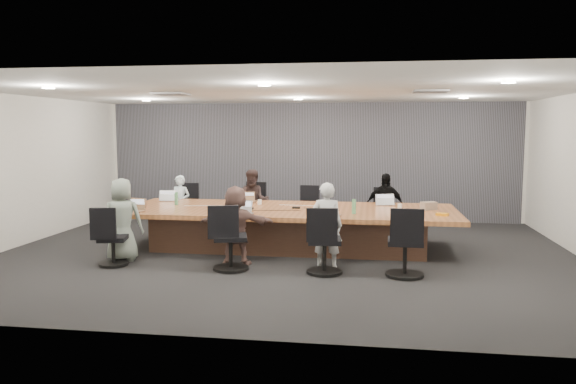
# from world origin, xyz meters

# --- Properties ---
(floor) EXTENTS (10.00, 8.00, 0.00)m
(floor) POSITION_xyz_m (0.00, 0.00, 0.00)
(floor) COLOR black
(floor) RESTS_ON ground
(ceiling) EXTENTS (10.00, 8.00, 0.00)m
(ceiling) POSITION_xyz_m (0.00, 0.00, 2.80)
(ceiling) COLOR white
(ceiling) RESTS_ON wall_back
(wall_back) EXTENTS (10.00, 0.00, 2.80)m
(wall_back) POSITION_xyz_m (0.00, 4.00, 1.40)
(wall_back) COLOR silver
(wall_back) RESTS_ON ground
(wall_front) EXTENTS (10.00, 0.00, 2.80)m
(wall_front) POSITION_xyz_m (0.00, -4.00, 1.40)
(wall_front) COLOR silver
(wall_front) RESTS_ON ground
(wall_left) EXTENTS (0.00, 8.00, 2.80)m
(wall_left) POSITION_xyz_m (-5.00, 0.00, 1.40)
(wall_left) COLOR silver
(wall_left) RESTS_ON ground
(curtain) EXTENTS (9.80, 0.04, 2.80)m
(curtain) POSITION_xyz_m (0.00, 3.92, 1.40)
(curtain) COLOR #54535D
(curtain) RESTS_ON ground
(conference_table) EXTENTS (6.00, 2.20, 0.74)m
(conference_table) POSITION_xyz_m (0.00, 0.50, 0.40)
(conference_table) COLOR #513325
(conference_table) RESTS_ON ground
(chair_0) EXTENTS (0.55, 0.55, 0.78)m
(chair_0) POSITION_xyz_m (-2.53, 2.20, 0.39)
(chair_0) COLOR black
(chair_0) RESTS_ON ground
(chair_1) EXTENTS (0.73, 0.73, 0.86)m
(chair_1) POSITION_xyz_m (-0.93, 2.20, 0.43)
(chair_1) COLOR black
(chair_1) RESTS_ON ground
(chair_2) EXTENTS (0.54, 0.54, 0.75)m
(chair_2) POSITION_xyz_m (0.18, 2.20, 0.38)
(chair_2) COLOR black
(chair_2) RESTS_ON ground
(chair_3) EXTENTS (0.55, 0.55, 0.72)m
(chair_3) POSITION_xyz_m (1.75, 2.20, 0.36)
(chair_3) COLOR black
(chair_3) RESTS_ON ground
(chair_4) EXTENTS (0.59, 0.59, 0.73)m
(chair_4) POSITION_xyz_m (-2.58, -1.20, 0.36)
(chair_4) COLOR black
(chair_4) RESTS_ON ground
(chair_5) EXTENTS (0.70, 0.70, 0.86)m
(chair_5) POSITION_xyz_m (-0.66, -1.20, 0.43)
(chair_5) COLOR black
(chair_5) RESTS_ON ground
(chair_6) EXTENTS (0.62, 0.62, 0.85)m
(chair_6) POSITION_xyz_m (0.79, -1.20, 0.42)
(chair_6) COLOR black
(chair_6) RESTS_ON ground
(chair_7) EXTENTS (0.61, 0.61, 0.88)m
(chair_7) POSITION_xyz_m (1.98, -1.20, 0.44)
(chair_7) COLOR black
(chair_7) RESTS_ON ground
(person_0) EXTENTS (0.48, 0.35, 1.20)m
(person_0) POSITION_xyz_m (-2.53, 1.85, 0.60)
(person_0) COLOR silver
(person_0) RESTS_ON ground
(laptop_0) EXTENTS (0.35, 0.25, 0.02)m
(laptop_0) POSITION_xyz_m (-2.53, 1.30, 0.75)
(laptop_0) COLOR #B2B2B7
(laptop_0) RESTS_ON conference_table
(person_1) EXTENTS (0.74, 0.63, 1.34)m
(person_1) POSITION_xyz_m (-0.93, 1.85, 0.67)
(person_1) COLOR #332524
(person_1) RESTS_ON ground
(laptop_1) EXTENTS (0.37, 0.26, 0.02)m
(laptop_1) POSITION_xyz_m (-0.93, 1.30, 0.75)
(laptop_1) COLOR #8C6647
(laptop_1) RESTS_ON conference_table
(person_3) EXTENTS (0.78, 0.36, 1.30)m
(person_3) POSITION_xyz_m (1.75, 1.85, 0.65)
(person_3) COLOR black
(person_3) RESTS_ON ground
(laptop_3) EXTENTS (0.37, 0.27, 0.02)m
(laptop_3) POSITION_xyz_m (1.75, 1.30, 0.75)
(laptop_3) COLOR #B2B2B7
(laptop_3) RESTS_ON conference_table
(person_4) EXTENTS (0.74, 0.56, 1.37)m
(person_4) POSITION_xyz_m (-2.58, -0.85, 0.69)
(person_4) COLOR gray
(person_4) RESTS_ON ground
(laptop_4) EXTENTS (0.32, 0.24, 0.02)m
(laptop_4) POSITION_xyz_m (-2.58, -0.30, 0.75)
(laptop_4) COLOR #8C6647
(laptop_4) RESTS_ON conference_table
(person_5) EXTENTS (1.22, 0.50, 1.28)m
(person_5) POSITION_xyz_m (-0.66, -0.85, 0.64)
(person_5) COLOR brown
(person_5) RESTS_ON ground
(laptop_5) EXTENTS (0.31, 0.24, 0.02)m
(laptop_5) POSITION_xyz_m (-0.66, -0.30, 0.75)
(laptop_5) COLOR #B2B2B7
(laptop_5) RESTS_ON conference_table
(person_6) EXTENTS (0.50, 0.33, 1.35)m
(person_6) POSITION_xyz_m (0.79, -0.85, 0.68)
(person_6) COLOR silver
(person_6) RESTS_ON ground
(laptop_6) EXTENTS (0.39, 0.32, 0.02)m
(laptop_6) POSITION_xyz_m (0.79, -0.30, 0.75)
(laptop_6) COLOR #8C6647
(laptop_6) RESTS_ON conference_table
(bottle_green_left) EXTENTS (0.08, 0.08, 0.24)m
(bottle_green_left) POSITION_xyz_m (-2.18, 0.65, 0.86)
(bottle_green_left) COLOR #58A269
(bottle_green_left) RESTS_ON conference_table
(bottle_green_right) EXTENTS (0.09, 0.09, 0.25)m
(bottle_green_right) POSITION_xyz_m (1.19, 0.02, 0.86)
(bottle_green_right) COLOR #58A269
(bottle_green_right) RESTS_ON conference_table
(bottle_clear) EXTENTS (0.07, 0.07, 0.20)m
(bottle_clear) POSITION_xyz_m (-1.13, 0.54, 0.84)
(bottle_clear) COLOR silver
(bottle_clear) RESTS_ON conference_table
(cup_white_far) EXTENTS (0.08, 0.08, 0.09)m
(cup_white_far) POSITION_xyz_m (-0.63, 0.96, 0.79)
(cup_white_far) COLOR white
(cup_white_far) RESTS_ON conference_table
(cup_white_near) EXTENTS (0.10, 0.10, 0.10)m
(cup_white_near) POSITION_xyz_m (1.99, 0.66, 0.79)
(cup_white_near) COLOR white
(cup_white_near) RESTS_ON conference_table
(mug_brown) EXTENTS (0.11, 0.11, 0.11)m
(mug_brown) POSITION_xyz_m (-2.65, 0.23, 0.79)
(mug_brown) COLOR brown
(mug_brown) RESTS_ON conference_table
(mic_left) EXTENTS (0.16, 0.11, 0.03)m
(mic_left) POSITION_xyz_m (-0.70, 0.33, 0.76)
(mic_left) COLOR black
(mic_left) RESTS_ON conference_table
(mic_right) EXTENTS (0.15, 0.11, 0.03)m
(mic_right) POSITION_xyz_m (0.13, 0.52, 0.75)
(mic_right) COLOR black
(mic_right) RESTS_ON conference_table
(stapler) EXTENTS (0.16, 0.06, 0.06)m
(stapler) POSITION_xyz_m (0.51, 0.04, 0.77)
(stapler) COLOR black
(stapler) RESTS_ON conference_table
(canvas_bag) EXTENTS (0.31, 0.27, 0.14)m
(canvas_bag) POSITION_xyz_m (2.49, 0.70, 0.81)
(canvas_bag) COLOR gray
(canvas_bag) RESTS_ON conference_table
(snack_packet) EXTENTS (0.22, 0.19, 0.04)m
(snack_packet) POSITION_xyz_m (2.65, 0.03, 0.76)
(snack_packet) COLOR orange
(snack_packet) RESTS_ON conference_table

